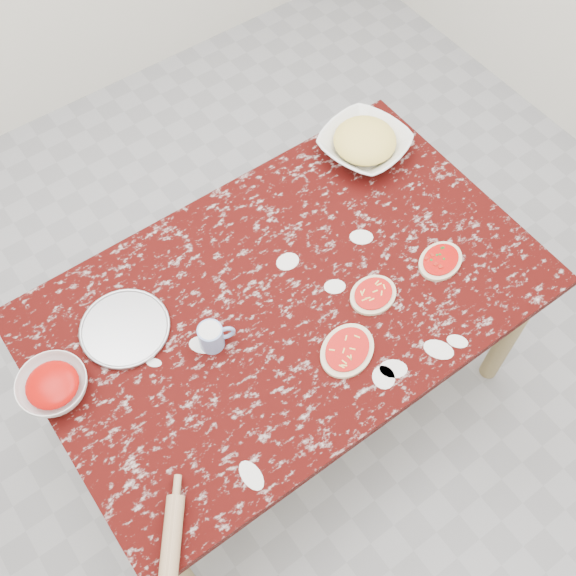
{
  "coord_description": "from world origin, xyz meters",
  "views": [
    {
      "loc": [
        -0.66,
        -0.91,
        2.66
      ],
      "look_at": [
        0.0,
        0.0,
        0.8
      ],
      "focal_mm": 43.61,
      "sensor_mm": 36.0,
      "label": 1
    }
  ],
  "objects_px": {
    "sauce_bowl": "(54,387)",
    "rolling_pin": "(171,545)",
    "worktable": "(288,309)",
    "cheese_bowl": "(364,145)",
    "pizza_tray": "(125,329)",
    "flour_mug": "(212,336)"
  },
  "relations": [
    {
      "from": "worktable",
      "to": "pizza_tray",
      "type": "bearing_deg",
      "value": 157.54
    },
    {
      "from": "sauce_bowl",
      "to": "flour_mug",
      "type": "distance_m",
      "value": 0.48
    },
    {
      "from": "sauce_bowl",
      "to": "cheese_bowl",
      "type": "height_order",
      "value": "cheese_bowl"
    },
    {
      "from": "flour_mug",
      "to": "rolling_pin",
      "type": "distance_m",
      "value": 0.6
    },
    {
      "from": "worktable",
      "to": "cheese_bowl",
      "type": "distance_m",
      "value": 0.68
    },
    {
      "from": "sauce_bowl",
      "to": "rolling_pin",
      "type": "distance_m",
      "value": 0.58
    },
    {
      "from": "pizza_tray",
      "to": "rolling_pin",
      "type": "xyz_separation_m",
      "value": [
        -0.21,
        -0.64,
        0.02
      ]
    },
    {
      "from": "sauce_bowl",
      "to": "rolling_pin",
      "type": "bearing_deg",
      "value": -85.1
    },
    {
      "from": "worktable",
      "to": "rolling_pin",
      "type": "relative_size",
      "value": 6.43
    },
    {
      "from": "sauce_bowl",
      "to": "cheese_bowl",
      "type": "distance_m",
      "value": 1.33
    },
    {
      "from": "sauce_bowl",
      "to": "flour_mug",
      "type": "xyz_separation_m",
      "value": [
        0.46,
        -0.14,
        0.01
      ]
    },
    {
      "from": "flour_mug",
      "to": "rolling_pin",
      "type": "height_order",
      "value": "flour_mug"
    },
    {
      "from": "cheese_bowl",
      "to": "rolling_pin",
      "type": "relative_size",
      "value": 1.21
    },
    {
      "from": "pizza_tray",
      "to": "rolling_pin",
      "type": "bearing_deg",
      "value": -108.52
    },
    {
      "from": "flour_mug",
      "to": "sauce_bowl",
      "type": "bearing_deg",
      "value": 163.23
    },
    {
      "from": "worktable",
      "to": "sauce_bowl",
      "type": "xyz_separation_m",
      "value": [
        -0.74,
        0.14,
        0.12
      ]
    },
    {
      "from": "cheese_bowl",
      "to": "rolling_pin",
      "type": "height_order",
      "value": "cheese_bowl"
    },
    {
      "from": "worktable",
      "to": "rolling_pin",
      "type": "xyz_separation_m",
      "value": [
        -0.69,
        -0.44,
        0.11
      ]
    },
    {
      "from": "sauce_bowl",
      "to": "rolling_pin",
      "type": "height_order",
      "value": "sauce_bowl"
    },
    {
      "from": "pizza_tray",
      "to": "cheese_bowl",
      "type": "xyz_separation_m",
      "value": [
        1.06,
        0.14,
        0.03
      ]
    },
    {
      "from": "rolling_pin",
      "to": "worktable",
      "type": "bearing_deg",
      "value": 32.5
    },
    {
      "from": "pizza_tray",
      "to": "sauce_bowl",
      "type": "xyz_separation_m",
      "value": [
        -0.26,
        -0.06,
        0.03
      ]
    }
  ]
}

